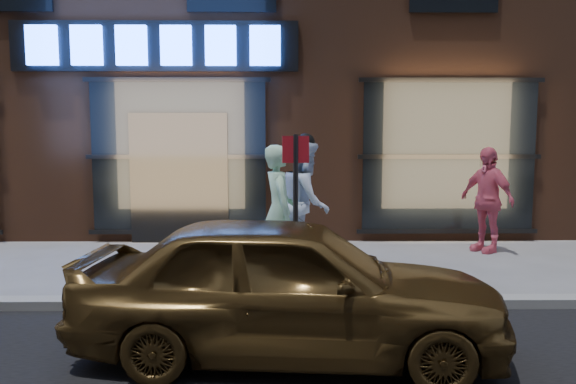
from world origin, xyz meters
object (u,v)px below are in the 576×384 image
gold_sedan (289,286)px  sign_post (296,201)px  man_cap (305,203)px  man_bowtie (279,210)px  passerby (487,200)px

gold_sedan → sign_post: size_ratio=1.92×
man_cap → sign_post: 1.84m
gold_sedan → man_cap: bearing=0.0°
sign_post → man_cap: bearing=77.0°
man_bowtie → man_cap: 0.73m
man_bowtie → gold_sedan: man_bowtie is taller
sign_post → gold_sedan: bearing=-100.1°
gold_sedan → sign_post: bearing=1.5°
passerby → gold_sedan: (-3.46, -4.47, -0.24)m
passerby → man_bowtie: bearing=-97.6°
man_cap → passerby: size_ratio=1.08×
gold_sedan → passerby: bearing=-32.8°
man_bowtie → gold_sedan: (0.11, -2.95, -0.27)m
man_bowtie → sign_post: sign_post is taller
man_bowtie → gold_sedan: 2.97m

